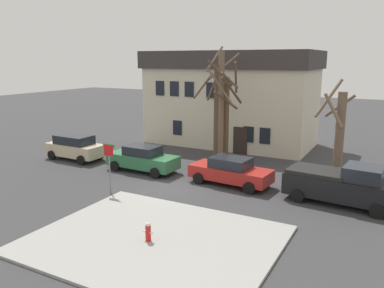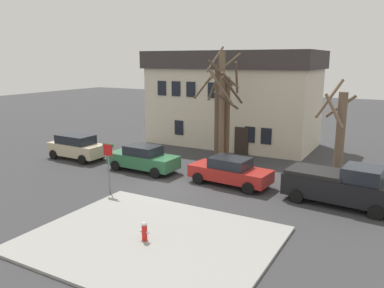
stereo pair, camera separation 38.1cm
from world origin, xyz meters
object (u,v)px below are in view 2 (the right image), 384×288
(tree_bare_far, at_px, (226,116))
(tree_bare_end, at_px, (339,133))
(building_main, at_px, (233,98))
(car_red_sedan, at_px, (230,171))
(car_green_sedan, at_px, (143,158))
(bicycle_leaning, at_px, (156,154))
(tree_bare_mid, at_px, (221,105))
(tree_bare_near, at_px, (218,111))
(fire_hydrant, at_px, (144,231))
(pickup_truck_black, at_px, (342,185))
(car_beige_wagon, at_px, (77,147))
(street_sign_pole, at_px, (108,159))

(tree_bare_far, bearing_deg, tree_bare_end, -4.76)
(building_main, bearing_deg, car_red_sedan, -67.10)
(car_green_sedan, bearing_deg, tree_bare_end, 19.40)
(tree_bare_end, relative_size, bicycle_leaning, 3.43)
(tree_bare_mid, distance_m, tree_bare_far, 1.14)
(bicycle_leaning, bearing_deg, tree_bare_near, 11.15)
(tree_bare_mid, bearing_deg, fire_hydrant, -79.06)
(tree_bare_end, xyz_separation_m, pickup_truck_black, (0.90, -4.05, -1.91))
(pickup_truck_black, bearing_deg, tree_bare_mid, 155.20)
(car_green_sedan, height_order, fire_hydrant, car_green_sedan)
(tree_bare_mid, xyz_separation_m, fire_hydrant, (2.34, -12.12, -3.65))
(building_main, height_order, car_beige_wagon, building_main)
(pickup_truck_black, xyz_separation_m, street_sign_pole, (-11.29, -4.31, 0.91))
(car_red_sedan, xyz_separation_m, fire_hydrant, (0.01, -8.41, -0.30))
(fire_hydrant, distance_m, bicycle_leaning, 13.24)
(car_red_sedan, bearing_deg, tree_bare_mid, 122.12)
(street_sign_pole, bearing_deg, tree_bare_end, 38.81)
(building_main, distance_m, pickup_truck_black, 15.40)
(car_beige_wagon, distance_m, car_green_sedan, 6.11)
(pickup_truck_black, bearing_deg, car_beige_wagon, 179.25)
(car_beige_wagon, bearing_deg, street_sign_pole, -32.88)
(car_green_sedan, xyz_separation_m, bicycle_leaning, (-1.02, 2.89, -0.48))
(tree_bare_near, distance_m, bicycle_leaning, 5.73)
(tree_bare_far, bearing_deg, street_sign_pole, -107.63)
(car_beige_wagon, relative_size, pickup_truck_black, 0.77)
(street_sign_pole, bearing_deg, car_beige_wagon, 147.12)
(tree_bare_end, relative_size, pickup_truck_black, 1.06)
(tree_bare_far, distance_m, car_beige_wagon, 11.11)
(building_main, height_order, tree_bare_mid, tree_bare_mid)
(fire_hydrant, relative_size, street_sign_pole, 0.28)
(tree_bare_near, height_order, tree_bare_far, tree_bare_near)
(building_main, bearing_deg, pickup_truck_black, -45.46)
(tree_bare_end, relative_size, car_green_sedan, 1.26)
(tree_bare_far, height_order, street_sign_pole, tree_bare_far)
(car_beige_wagon, distance_m, car_red_sedan, 12.19)
(car_beige_wagon, height_order, fire_hydrant, car_beige_wagon)
(pickup_truck_black, distance_m, fire_hydrant, 10.25)
(building_main, relative_size, tree_bare_mid, 1.76)
(tree_bare_near, xyz_separation_m, fire_hydrant, (2.55, -12.06, -3.20))
(building_main, relative_size, fire_hydrant, 18.34)
(fire_hydrant, bearing_deg, building_main, 103.27)
(building_main, bearing_deg, street_sign_pole, -92.60)
(tree_bare_far, height_order, car_green_sedan, tree_bare_far)
(tree_bare_near, bearing_deg, tree_bare_mid, 16.37)
(tree_bare_mid, distance_m, car_green_sedan, 6.32)
(building_main, bearing_deg, tree_bare_near, -74.48)
(tree_bare_near, xyz_separation_m, tree_bare_far, (0.25, 0.83, -0.39))
(car_beige_wagon, height_order, car_red_sedan, car_beige_wagon)
(tree_bare_far, bearing_deg, pickup_truck_black, -29.01)
(building_main, relative_size, car_green_sedan, 2.95)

